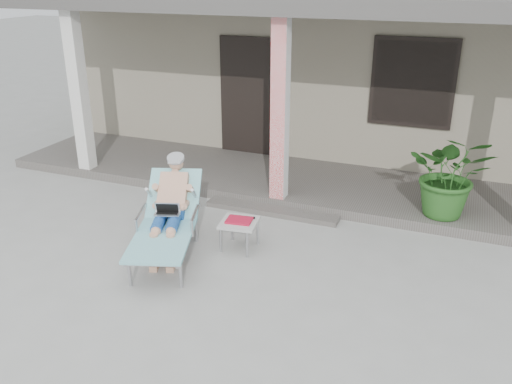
% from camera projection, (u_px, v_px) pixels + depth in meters
% --- Properties ---
extents(ground, '(60.00, 60.00, 0.00)m').
position_uv_depth(ground, '(218.00, 273.00, 6.40)').
color(ground, '#9E9E99').
rests_on(ground, ground).
extents(house, '(10.40, 5.40, 3.30)m').
position_uv_depth(house, '(349.00, 55.00, 11.34)').
color(house, gray).
rests_on(house, ground).
extents(porch_deck, '(10.00, 2.00, 0.15)m').
position_uv_depth(porch_deck, '(296.00, 182.00, 8.94)').
color(porch_deck, '#605B56').
rests_on(porch_deck, ground).
extents(porch_overhang, '(10.00, 2.30, 2.85)m').
position_uv_depth(porch_overhang, '(300.00, 9.00, 7.86)').
color(porch_overhang, silver).
rests_on(porch_overhang, porch_deck).
extents(porch_step, '(2.00, 0.30, 0.07)m').
position_uv_depth(porch_step, '(272.00, 211.00, 7.97)').
color(porch_step, '#605B56').
rests_on(porch_step, ground).
extents(lounger, '(1.19, 1.85, 1.17)m').
position_uv_depth(lounger, '(167.00, 198.00, 6.66)').
color(lounger, '#B7B7BC').
rests_on(lounger, ground).
extents(side_table, '(0.51, 0.51, 0.41)m').
position_uv_depth(side_table, '(239.00, 224.00, 6.85)').
color(side_table, '#B6B7B1').
rests_on(side_table, ground).
extents(potted_palm, '(1.08, 0.94, 1.20)m').
position_uv_depth(potted_palm, '(451.00, 175.00, 7.33)').
color(potted_palm, '#26591E').
rests_on(potted_palm, porch_deck).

